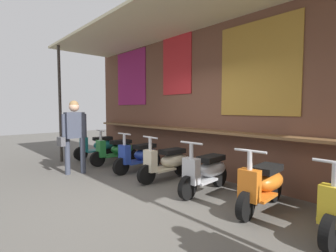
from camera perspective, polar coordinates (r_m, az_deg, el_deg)
ground_plane at (r=4.48m, az=-5.36°, el=-16.01°), size 27.09×27.09×0.00m
market_stall_facade at (r=5.57m, az=10.43°, el=8.09°), size 9.67×2.22×3.52m
scooter_teal at (r=8.09m, az=-15.36°, el=-4.32°), size 0.49×1.40×0.97m
scooter_green at (r=7.16m, az=-11.48°, el=-5.31°), size 0.46×1.40×0.97m
scooter_blue at (r=6.24m, az=-6.21°, el=-6.61°), size 0.47×1.40×0.97m
scooter_cream at (r=5.48m, az=0.05°, el=-8.08°), size 0.46×1.40×0.97m
scooter_silver at (r=4.76m, az=8.93°, el=-9.98°), size 0.50×1.40×0.97m
scooter_orange at (r=4.18m, az=20.93°, el=-12.13°), size 0.49×1.40×0.97m
shopper_with_handbag at (r=6.23m, az=-20.59°, el=-0.67°), size 0.27×0.67×1.72m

